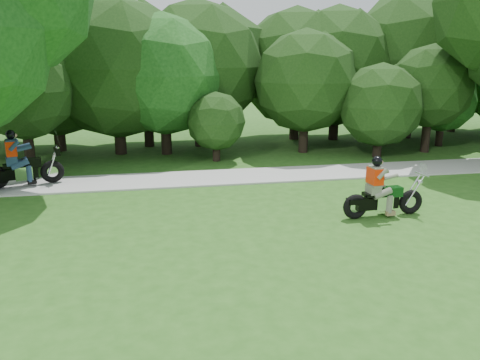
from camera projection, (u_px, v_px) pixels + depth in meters
name	position (u px, v px, depth m)	size (l,w,h in m)	color
ground	(386.00, 266.00, 9.89)	(100.00, 100.00, 0.00)	#285718
walkway	(283.00, 174.00, 17.49)	(60.00, 2.20, 0.06)	#A9A9A3
tree_line	(262.00, 70.00, 22.83)	(39.85, 10.90, 7.78)	black
chopper_motorcycle	(380.00, 195.00, 12.77)	(2.41, 0.65, 1.72)	black
touring_motorcycle	(19.00, 166.00, 15.57)	(2.47, 1.30, 1.93)	black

